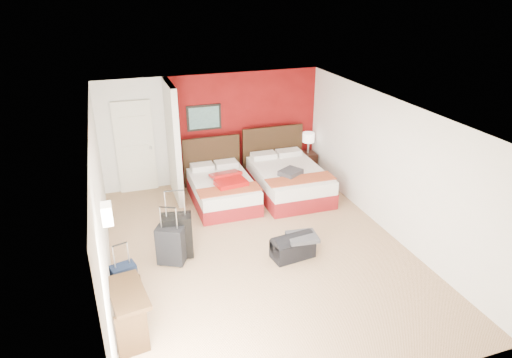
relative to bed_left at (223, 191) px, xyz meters
name	(u,v)px	position (x,y,z in m)	size (l,w,h in m)	color
ground	(259,250)	(0.13, -1.98, -0.26)	(6.50, 6.50, 0.00)	tan
room_walls	(162,165)	(-1.27, -0.56, 0.99)	(5.02, 6.52, 2.50)	white
red_accent_panel	(244,126)	(0.88, 1.25, 0.99)	(3.50, 0.04, 2.50)	maroon
partition_wall	(173,142)	(-0.87, 0.63, 0.99)	(0.12, 1.20, 2.50)	silver
entry_door	(135,147)	(-1.62, 1.22, 0.76)	(0.82, 0.06, 2.05)	silver
bed_left	(223,191)	(0.00, 0.00, 0.00)	(1.23, 1.76, 0.53)	silver
bed_right	(289,182)	(1.49, -0.06, 0.04)	(1.40, 2.00, 0.60)	white
red_suitcase_open	(228,179)	(0.10, -0.10, 0.32)	(0.62, 0.86, 0.11)	#A10E0D
jacket_bundle	(291,172)	(1.39, -0.36, 0.39)	(0.45, 0.36, 0.11)	#3C3C41
nightstand	(307,163)	(2.38, 0.92, 0.00)	(0.37, 0.37, 0.52)	black
table_lamp	(308,143)	(2.38, 0.92, 0.51)	(0.28, 0.28, 0.50)	white
suitcase_black	(178,237)	(-1.24, -1.72, 0.12)	(0.51, 0.32, 0.76)	black
suitcase_charcoal	(171,247)	(-1.39, -1.90, 0.06)	(0.44, 0.27, 0.65)	black
suitcase_navy	(125,281)	(-2.17, -2.50, -0.02)	(0.35, 0.22, 0.49)	black
duffel_bag	(293,248)	(0.60, -2.37, -0.08)	(0.71, 0.38, 0.36)	black
jacket_draped	(302,237)	(0.75, -2.42, 0.13)	(0.50, 0.42, 0.07)	#3B3B40
desk	(130,313)	(-2.15, -3.40, 0.10)	(0.43, 0.86, 0.72)	black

